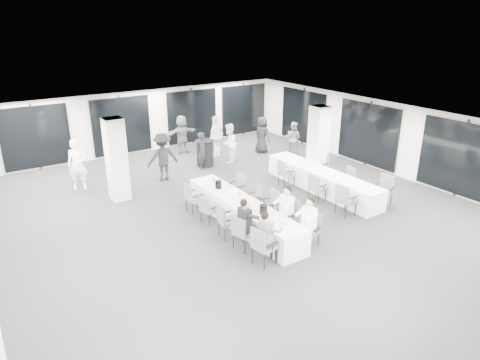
# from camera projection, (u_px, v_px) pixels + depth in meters

# --- Properties ---
(room) EXTENTS (14.04, 16.04, 2.84)m
(room) POSITION_uv_depth(u_px,v_px,m) (244.00, 157.00, 14.46)
(room) COLOR #232227
(room) RESTS_ON ground
(column_left) EXTENTS (0.60, 0.60, 2.80)m
(column_left) POSITION_uv_depth(u_px,v_px,m) (117.00, 160.00, 14.18)
(column_left) COLOR silver
(column_left) RESTS_ON floor
(column_right) EXTENTS (0.60, 0.60, 2.80)m
(column_right) POSITION_uv_depth(u_px,v_px,m) (318.00, 143.00, 16.07)
(column_right) COLOR silver
(column_right) RESTS_ON floor
(banquet_table_main) EXTENTS (0.90, 5.00, 0.75)m
(banquet_table_main) POSITION_uv_depth(u_px,v_px,m) (242.00, 213.00, 12.69)
(banquet_table_main) COLOR white
(banquet_table_main) RESTS_ON floor
(banquet_table_side) EXTENTS (0.90, 5.00, 0.75)m
(banquet_table_side) POSITION_uv_depth(u_px,v_px,m) (321.00, 181.00, 15.21)
(banquet_table_side) COLOR white
(banquet_table_side) RESTS_ON floor
(cocktail_table) EXTENTS (0.79, 0.79, 1.10)m
(cocktail_table) POSITION_uv_depth(u_px,v_px,m) (205.00, 153.00, 17.69)
(cocktail_table) COLOR black
(cocktail_table) RESTS_ON floor
(chair_main_left_near) EXTENTS (0.59, 0.63, 1.03)m
(chair_main_left_near) POSITION_uv_depth(u_px,v_px,m) (262.00, 244.00, 10.52)
(chair_main_left_near) COLOR #4E5055
(chair_main_left_near) RESTS_ON floor
(chair_main_left_second) EXTENTS (0.60, 0.62, 0.97)m
(chair_main_left_second) POSITION_uv_depth(u_px,v_px,m) (242.00, 231.00, 11.24)
(chair_main_left_second) COLOR #4E5055
(chair_main_left_second) RESTS_ON floor
(chair_main_left_mid) EXTENTS (0.56, 0.60, 0.99)m
(chair_main_left_mid) POSITION_uv_depth(u_px,v_px,m) (226.00, 219.00, 11.87)
(chair_main_left_mid) COLOR #4E5055
(chair_main_left_mid) RESTS_ON floor
(chair_main_left_fourth) EXTENTS (0.52, 0.55, 0.86)m
(chair_main_left_fourth) POSITION_uv_depth(u_px,v_px,m) (207.00, 208.00, 12.73)
(chair_main_left_fourth) COLOR #4E5055
(chair_main_left_fourth) RESTS_ON floor
(chair_main_left_far) EXTENTS (0.50, 0.56, 0.96)m
(chair_main_left_far) POSITION_uv_depth(u_px,v_px,m) (192.00, 196.00, 13.44)
(chair_main_left_far) COLOR #4E5055
(chair_main_left_far) RESTS_ON floor
(chair_main_right_near) EXTENTS (0.57, 0.59, 0.93)m
(chair_main_right_near) POSITION_uv_depth(u_px,v_px,m) (311.00, 228.00, 11.46)
(chair_main_right_near) COLOR #4E5055
(chair_main_right_near) RESTS_ON floor
(chair_main_right_second) EXTENTS (0.52, 0.58, 1.02)m
(chair_main_right_second) POSITION_uv_depth(u_px,v_px,m) (289.00, 214.00, 12.15)
(chair_main_right_second) COLOR #4E5055
(chair_main_right_second) RESTS_ON floor
(chair_main_right_mid) EXTENTS (0.57, 0.61, 1.00)m
(chair_main_right_mid) POSITION_uv_depth(u_px,v_px,m) (271.00, 204.00, 12.83)
(chair_main_right_mid) COLOR #4E5055
(chair_main_right_mid) RESTS_ON floor
(chair_main_right_fourth) EXTENTS (0.53, 0.56, 0.90)m
(chair_main_right_fourth) POSITION_uv_depth(u_px,v_px,m) (255.00, 197.00, 13.46)
(chair_main_right_fourth) COLOR #4E5055
(chair_main_right_fourth) RESTS_ON floor
(chair_main_right_far) EXTENTS (0.56, 0.60, 0.98)m
(chair_main_right_far) POSITION_uv_depth(u_px,v_px,m) (238.00, 186.00, 14.24)
(chair_main_right_far) COLOR #4E5055
(chair_main_right_far) RESTS_ON floor
(chair_side_left_near) EXTENTS (0.52, 0.58, 1.02)m
(chair_side_left_near) POSITION_uv_depth(u_px,v_px,m) (344.00, 198.00, 13.24)
(chair_side_left_near) COLOR #4E5055
(chair_side_left_near) RESTS_ON floor
(chair_side_left_mid) EXTENTS (0.55, 0.59, 0.95)m
(chair_side_left_mid) POSITION_uv_depth(u_px,v_px,m) (316.00, 186.00, 14.25)
(chair_side_left_mid) COLOR #4E5055
(chair_side_left_mid) RESTS_ON floor
(chair_side_left_far) EXTENTS (0.57, 0.61, 0.98)m
(chair_side_left_far) POSITION_uv_depth(u_px,v_px,m) (285.00, 172.00, 15.54)
(chair_side_left_far) COLOR #4E5055
(chair_side_left_far) RESTS_ON floor
(chair_side_right_near) EXTENTS (0.63, 0.65, 1.02)m
(chair_side_right_near) POSITION_uv_depth(u_px,v_px,m) (385.00, 188.00, 13.97)
(chair_side_right_near) COLOR #4E5055
(chair_side_right_near) RESTS_ON floor
(chair_side_right_mid) EXTENTS (0.47, 0.51, 0.86)m
(chair_side_right_mid) POSITION_uv_depth(u_px,v_px,m) (348.00, 177.00, 15.23)
(chair_side_right_mid) COLOR #4E5055
(chair_side_right_mid) RESTS_ON floor
(chair_side_right_far) EXTENTS (0.55, 0.60, 1.01)m
(chair_side_right_far) POSITION_uv_depth(u_px,v_px,m) (321.00, 164.00, 16.30)
(chair_side_right_far) COLOR #4E5055
(chair_side_right_far) RESTS_ON floor
(seated_guest_a) EXTENTS (0.50, 0.38, 1.44)m
(seated_guest_a) POSITION_uv_depth(u_px,v_px,m) (268.00, 234.00, 10.54)
(seated_guest_a) COLOR slate
(seated_guest_a) RESTS_ON floor
(seated_guest_b) EXTENTS (0.50, 0.38, 1.44)m
(seated_guest_b) POSITION_uv_depth(u_px,v_px,m) (247.00, 220.00, 11.25)
(seated_guest_b) COLOR black
(seated_guest_b) RESTS_ON floor
(seated_guest_c) EXTENTS (0.50, 0.38, 1.44)m
(seated_guest_c) POSITION_uv_depth(u_px,v_px,m) (307.00, 220.00, 11.26)
(seated_guest_c) COLOR white
(seated_guest_c) RESTS_ON floor
(seated_guest_d) EXTENTS (0.50, 0.38, 1.44)m
(seated_guest_d) POSITION_uv_depth(u_px,v_px,m) (285.00, 208.00, 11.98)
(seated_guest_d) COLOR white
(seated_guest_d) RESTS_ON floor
(standing_guest_a) EXTENTS (0.81, 0.81, 1.73)m
(standing_guest_a) POSITION_uv_depth(u_px,v_px,m) (203.00, 148.00, 17.25)
(standing_guest_a) COLOR black
(standing_guest_a) RESTS_ON floor
(standing_guest_b) EXTENTS (1.07, 1.01, 1.90)m
(standing_guest_b) POSITION_uv_depth(u_px,v_px,m) (229.00, 141.00, 18.00)
(standing_guest_b) COLOR white
(standing_guest_b) RESTS_ON floor
(standing_guest_c) EXTENTS (1.41, 0.81, 2.08)m
(standing_guest_c) POSITION_uv_depth(u_px,v_px,m) (162.00, 154.00, 15.97)
(standing_guest_c) COLOR black
(standing_guest_c) RESTS_ON floor
(standing_guest_d) EXTENTS (1.41, 1.23, 2.09)m
(standing_guest_d) POSITION_uv_depth(u_px,v_px,m) (216.00, 134.00, 18.72)
(standing_guest_d) COLOR white
(standing_guest_d) RESTS_ON floor
(standing_guest_e) EXTENTS (0.66, 0.96, 1.87)m
(standing_guest_e) POSITION_uv_depth(u_px,v_px,m) (262.00, 132.00, 19.38)
(standing_guest_e) COLOR black
(standing_guest_e) RESTS_ON floor
(standing_guest_f) EXTENTS (1.85, 0.81, 1.97)m
(standing_guest_f) POSITION_uv_depth(u_px,v_px,m) (182.00, 132.00, 19.26)
(standing_guest_f) COLOR slate
(standing_guest_f) RESTS_ON floor
(standing_guest_g) EXTENTS (0.90, 0.81, 2.07)m
(standing_guest_g) POSITION_uv_depth(u_px,v_px,m) (77.00, 161.00, 15.16)
(standing_guest_g) COLOR white
(standing_guest_g) RESTS_ON floor
(standing_guest_h) EXTENTS (0.80, 0.95, 1.69)m
(standing_guest_h) POSITION_uv_depth(u_px,v_px,m) (293.00, 136.00, 19.12)
(standing_guest_h) COLOR slate
(standing_guest_h) RESTS_ON floor
(ice_bucket_near) EXTENTS (0.22, 0.22, 0.25)m
(ice_bucket_near) POSITION_uv_depth(u_px,v_px,m) (263.00, 209.00, 11.74)
(ice_bucket_near) COLOR black
(ice_bucket_near) RESTS_ON banquet_table_main
(ice_bucket_far) EXTENTS (0.21, 0.21, 0.24)m
(ice_bucket_far) POSITION_uv_depth(u_px,v_px,m) (218.00, 185.00, 13.50)
(ice_bucket_far) COLOR black
(ice_bucket_far) RESTS_ON banquet_table_main
(water_bottle_a) EXTENTS (0.07, 0.07, 0.22)m
(water_bottle_a) POSITION_uv_depth(u_px,v_px,m) (282.00, 228.00, 10.75)
(water_bottle_a) COLOR silver
(water_bottle_a) RESTS_ON banquet_table_main
(water_bottle_b) EXTENTS (0.07, 0.07, 0.22)m
(water_bottle_b) POSITION_uv_depth(u_px,v_px,m) (240.00, 193.00, 12.87)
(water_bottle_b) COLOR silver
(water_bottle_b) RESTS_ON banquet_table_main
(water_bottle_c) EXTENTS (0.08, 0.08, 0.24)m
(water_bottle_c) POSITION_uv_depth(u_px,v_px,m) (213.00, 179.00, 13.96)
(water_bottle_c) COLOR silver
(water_bottle_c) RESTS_ON banquet_table_main
(plate_a) EXTENTS (0.19, 0.19, 0.03)m
(plate_a) POSITION_uv_depth(u_px,v_px,m) (273.00, 223.00, 11.20)
(plate_a) COLOR white
(plate_a) RESTS_ON banquet_table_main
(plate_b) EXTENTS (0.19, 0.19, 0.03)m
(plate_b) POSITION_uv_depth(u_px,v_px,m) (283.00, 224.00, 11.17)
(plate_b) COLOR white
(plate_b) RESTS_ON banquet_table_main
(plate_c) EXTENTS (0.20, 0.20, 0.03)m
(plate_c) POSITION_uv_depth(u_px,v_px,m) (249.00, 206.00, 12.23)
(plate_c) COLOR white
(plate_c) RESTS_ON banquet_table_main
(wine_glass) EXTENTS (0.08, 0.08, 0.22)m
(wine_glass) POSITION_uv_depth(u_px,v_px,m) (288.00, 220.00, 11.06)
(wine_glass) COLOR silver
(wine_glass) RESTS_ON banquet_table_main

